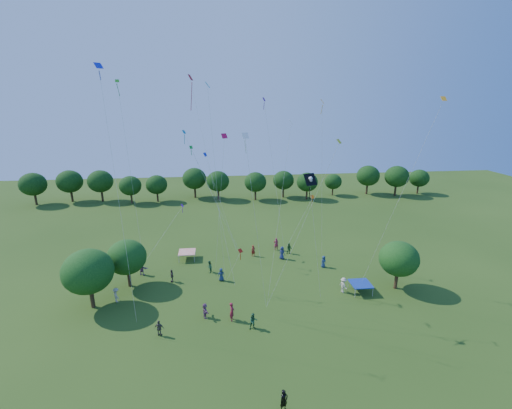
# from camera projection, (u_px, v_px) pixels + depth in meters

# --- Properties ---
(near_tree_west) EXTENTS (5.00, 5.00, 6.33)m
(near_tree_west) POSITION_uv_depth(u_px,v_px,m) (88.00, 272.00, 34.20)
(near_tree_west) COLOR #422B19
(near_tree_west) RESTS_ON ground
(near_tree_north) EXTENTS (4.35, 4.35, 5.60)m
(near_tree_north) POSITION_uv_depth(u_px,v_px,m) (127.00, 257.00, 38.38)
(near_tree_north) COLOR #422B19
(near_tree_north) RESTS_ON ground
(near_tree_east) EXTENTS (4.32, 4.32, 5.62)m
(near_tree_east) POSITION_uv_depth(u_px,v_px,m) (399.00, 259.00, 37.92)
(near_tree_east) COLOR #422B19
(near_tree_east) RESTS_ON ground
(treeline) EXTENTS (88.01, 8.77, 6.77)m
(treeline) POSITION_uv_depth(u_px,v_px,m) (227.00, 181.00, 73.73)
(treeline) COLOR #422B19
(treeline) RESTS_ON ground
(tent_red_stripe) EXTENTS (2.20, 2.20, 1.10)m
(tent_red_stripe) POSITION_uv_depth(u_px,v_px,m) (187.00, 252.00, 45.88)
(tent_red_stripe) COLOR #F2461C
(tent_red_stripe) RESTS_ON ground
(tent_blue) EXTENTS (2.20, 2.20, 1.10)m
(tent_blue) POSITION_uv_depth(u_px,v_px,m) (361.00, 284.00, 37.87)
(tent_blue) COLOR navy
(tent_blue) RESTS_ON ground
(man_in_black) EXTENTS (0.72, 0.61, 1.64)m
(man_in_black) POSITION_uv_depth(u_px,v_px,m) (284.00, 400.00, 23.30)
(man_in_black) COLOR black
(man_in_black) RESTS_ON ground
(crowd_person_0) EXTENTS (0.87, 0.75, 1.56)m
(crowd_person_0) POSITION_uv_depth(u_px,v_px,m) (323.00, 262.00, 43.70)
(crowd_person_0) COLOR navy
(crowd_person_0) RESTS_ON ground
(crowd_person_1) EXTENTS (0.56, 0.77, 1.91)m
(crowd_person_1) POSITION_uv_depth(u_px,v_px,m) (232.00, 312.00, 32.97)
(crowd_person_1) COLOR maroon
(crowd_person_1) RESTS_ON ground
(crowd_person_2) EXTENTS (0.87, 0.67, 1.56)m
(crowd_person_2) POSITION_uv_depth(u_px,v_px,m) (289.00, 249.00, 47.55)
(crowd_person_2) COLOR #234B20
(crowd_person_2) RESTS_ON ground
(crowd_person_3) EXTENTS (0.87, 1.26, 1.77)m
(crowd_person_3) POSITION_uv_depth(u_px,v_px,m) (343.00, 285.00, 37.87)
(crowd_person_3) COLOR beige
(crowd_person_3) RESTS_ON ground
(crowd_person_4) EXTENTS (0.97, 0.60, 1.54)m
(crowd_person_4) POSITION_uv_depth(u_px,v_px,m) (159.00, 328.00, 30.84)
(crowd_person_4) COLOR #443E37
(crowd_person_4) RESTS_ON ground
(crowd_person_5) EXTENTS (0.86, 1.53, 1.55)m
(crowd_person_5) POSITION_uv_depth(u_px,v_px,m) (205.00, 311.00, 33.44)
(crowd_person_5) COLOR #834C70
(crowd_person_5) RESTS_ON ground
(crowd_person_6) EXTENTS (0.96, 0.95, 1.78)m
(crowd_person_6) POSITION_uv_depth(u_px,v_px,m) (282.00, 253.00, 45.97)
(crowd_person_6) COLOR navy
(crowd_person_6) RESTS_ON ground
(crowd_person_7) EXTENTS (0.67, 0.51, 1.59)m
(crowd_person_7) POSITION_uv_depth(u_px,v_px,m) (253.00, 251.00, 46.83)
(crowd_person_7) COLOR maroon
(crowd_person_7) RESTS_ON ground
(crowd_person_8) EXTENTS (0.58, 0.84, 1.54)m
(crowd_person_8) POSITION_uv_depth(u_px,v_px,m) (209.00, 267.00, 42.34)
(crowd_person_8) COLOR #245436
(crowd_person_8) RESTS_ON ground
(crowd_person_9) EXTENTS (0.99, 1.14, 1.62)m
(crowd_person_9) POSITION_uv_depth(u_px,v_px,m) (116.00, 295.00, 36.08)
(crowd_person_9) COLOR #BDAF97
(crowd_person_9) RESTS_ON ground
(crowd_person_10) EXTENTS (0.58, 0.98, 1.56)m
(crowd_person_10) POSITION_uv_depth(u_px,v_px,m) (172.00, 276.00, 40.14)
(crowd_person_10) COLOR #433935
(crowd_person_10) RESTS_ON ground
(crowd_person_11) EXTENTS (1.63, 1.06, 1.64)m
(crowd_person_11) POSITION_uv_depth(u_px,v_px,m) (142.00, 269.00, 41.73)
(crowd_person_11) COLOR #844D82
(crowd_person_11) RESTS_ON ground
(crowd_person_12) EXTENTS (0.81, 0.46, 1.59)m
(crowd_person_12) POSITION_uv_depth(u_px,v_px,m) (221.00, 275.00, 40.38)
(crowd_person_12) COLOR #1A2B4C
(crowd_person_12) RESTS_ON ground
(crowd_person_13) EXTENTS (0.69, 0.46, 1.81)m
(crowd_person_13) POSITION_uv_depth(u_px,v_px,m) (276.00, 244.00, 48.84)
(crowd_person_13) COLOR maroon
(crowd_person_13) RESTS_ON ground
(crowd_person_14) EXTENTS (0.87, 0.59, 1.61)m
(crowd_person_14) POSITION_uv_depth(u_px,v_px,m) (253.00, 321.00, 31.77)
(crowd_person_14) COLOR #255833
(crowd_person_14) RESTS_ON ground
(pirate_kite) EXTENTS (2.44, 1.02, 12.89)m
(pirate_kite) POSITION_uv_depth(u_px,v_px,m) (311.00, 182.00, 30.60)
(pirate_kite) COLOR black
(red_high_kite) EXTENTS (4.33, 6.66, 21.85)m
(red_high_kite) POSITION_uv_depth(u_px,v_px,m) (199.00, 118.00, 36.49)
(red_high_kite) COLOR red
(small_kite_0) EXTENTS (1.79, 0.81, 3.82)m
(small_kite_0) POSITION_uv_depth(u_px,v_px,m) (239.00, 255.00, 37.08)
(small_kite_0) COLOR red
(small_kite_1) EXTENTS (1.75, 1.93, 19.35)m
(small_kite_1) POSITION_uv_depth(u_px,v_px,m) (322.00, 141.00, 37.98)
(small_kite_1) COLOR #FFA90D
(small_kite_2) EXTENTS (3.34, 5.16, 19.51)m
(small_kite_2) POSITION_uv_depth(u_px,v_px,m) (414.00, 166.00, 30.94)
(small_kite_2) COLOR #FC9E16
(small_kite_3) EXTENTS (5.98, 1.72, 13.85)m
(small_kite_3) POSITION_uv_depth(u_px,v_px,m) (204.00, 177.00, 43.31)
(small_kite_3) COLOR green
(small_kite_4) EXTENTS (4.06, 4.82, 12.57)m
(small_kite_4) POSITION_uv_depth(u_px,v_px,m) (212.00, 175.00, 45.61)
(small_kite_4) COLOR #1328C4
(small_kite_5) EXTENTS (3.01, 1.12, 19.57)m
(small_kite_5) POSITION_uv_depth(u_px,v_px,m) (270.00, 142.00, 42.55)
(small_kite_5) COLOR #6F1685
(small_kite_6) EXTENTS (2.24, 0.81, 16.65)m
(small_kite_6) POSITION_uv_depth(u_px,v_px,m) (250.00, 179.00, 29.02)
(small_kite_6) COLOR white
(small_kite_7) EXTENTS (1.43, 1.56, 20.92)m
(small_kite_7) POSITION_uv_depth(u_px,v_px,m) (212.00, 130.00, 34.19)
(small_kite_7) COLOR #0CB5C0
(small_kite_8) EXTENTS (1.82, 0.61, 15.84)m
(small_kite_8) POSITION_uv_depth(u_px,v_px,m) (222.00, 165.00, 37.22)
(small_kite_8) COLOR #D50C3E
(small_kite_9) EXTENTS (4.14, 2.22, 6.63)m
(small_kite_9) POSITION_uv_depth(u_px,v_px,m) (309.00, 205.00, 47.44)
(small_kite_9) COLOR #FF660D
(small_kite_10) EXTENTS (5.31, 3.34, 16.33)m
(small_kite_10) POSITION_uv_depth(u_px,v_px,m) (314.00, 199.00, 28.16)
(small_kite_10) COLOR #C8C611
(small_kite_11) EXTENTS (1.22, 0.90, 21.39)m
(small_kite_11) POSITION_uv_depth(u_px,v_px,m) (126.00, 140.00, 38.38)
(small_kite_11) COLOR #1B7D16
(small_kite_12) EXTENTS (1.76, 3.01, 22.04)m
(small_kite_12) POSITION_uv_depth(u_px,v_px,m) (108.00, 132.00, 27.90)
(small_kite_12) COLOR #1421CC
(small_kite_13) EXTENTS (4.55, 5.68, 5.65)m
(small_kite_13) POSITION_uv_depth(u_px,v_px,m) (176.00, 215.00, 46.15)
(small_kite_13) COLOR purple
(small_kite_14) EXTENTS (2.51, 2.28, 17.53)m
(small_kite_14) POSITION_uv_depth(u_px,v_px,m) (285.00, 172.00, 31.28)
(small_kite_14) COLOR white
(small_kite_15) EXTENTS (6.69, 3.51, 15.63)m
(small_kite_15) POSITION_uv_depth(u_px,v_px,m) (196.00, 160.00, 43.99)
(small_kite_15) COLOR #0B80A8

